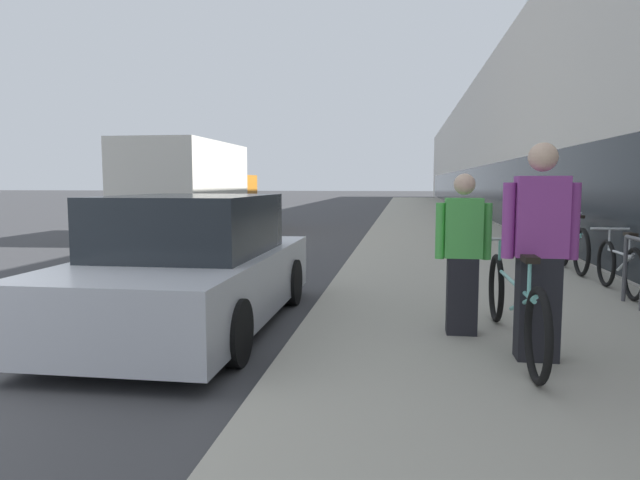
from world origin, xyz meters
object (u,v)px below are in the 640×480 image
bike_rack_hoop (634,264)px  cruiser_bike_middle (572,247)px  person_rider (539,252)px  parked_sedan_curbside (192,268)px  moving_truck (192,190)px  person_bystander (463,254)px  cruiser_bike_nearest (619,267)px  cruiser_bike_farthest (537,238)px  tandem_bicycle (513,305)px

bike_rack_hoop → cruiser_bike_middle: size_ratio=0.46×
person_rider → parked_sedan_curbside: size_ratio=0.43×
cruiser_bike_middle → person_rider: bearing=-108.3°
parked_sedan_curbside → moving_truck: (-3.88, 10.19, 0.73)m
person_rider → cruiser_bike_middle: (1.69, 5.13, -0.50)m
person_rider → person_bystander: (-0.54, 0.75, -0.12)m
person_bystander → cruiser_bike_middle: (2.24, 4.38, -0.38)m
cruiser_bike_nearest → moving_truck: bearing=138.4°
person_rider → cruiser_bike_farthest: size_ratio=1.11×
bike_rack_hoop → tandem_bicycle: bearing=-131.1°
cruiser_bike_middle → parked_sedan_curbside: 6.54m
tandem_bicycle → cruiser_bike_middle: bearing=69.2°
person_bystander → moving_truck: 12.52m
person_bystander → cruiser_bike_farthest: 6.97m
bike_rack_hoop → person_rider: bearing=-124.7°
person_rider → cruiser_bike_nearest: bearing=61.0°
moving_truck → cruiser_bike_middle: bearing=-34.2°
person_rider → moving_truck: 13.44m
cruiser_bike_middle → moving_truck: size_ratio=0.28×
parked_sedan_curbside → tandem_bicycle: bearing=-12.6°
tandem_bicycle → bike_rack_hoop: 2.70m
cruiser_bike_nearest → parked_sedan_curbside: (-5.22, -2.11, 0.18)m
bike_rack_hoop → cruiser_bike_middle: (0.05, 2.76, -0.10)m
tandem_bicycle → person_rider: (0.13, -0.34, 0.52)m
bike_rack_hoop → moving_truck: size_ratio=0.13×
cruiser_bike_nearest → parked_sedan_curbside: 5.63m
person_bystander → parked_sedan_curbside: size_ratio=0.37×
person_bystander → bike_rack_hoop: (2.19, 1.62, -0.28)m
bike_rack_hoop → cruiser_bike_farthest: (-0.01, 4.98, -0.16)m
tandem_bicycle → bike_rack_hoop: (1.77, 2.03, 0.12)m
cruiser_bike_farthest → cruiser_bike_nearest: bearing=-88.1°
tandem_bicycle → moving_truck: bearing=123.4°
cruiser_bike_middle → parked_sedan_curbside: parked_sedan_curbside is taller
parked_sedan_curbside → cruiser_bike_middle: bearing=38.2°
person_bystander → cruiser_bike_farthest: person_bystander is taller
person_rider → bike_rack_hoop: person_rider is taller
cruiser_bike_nearest → moving_truck: 12.20m
person_rider → cruiser_bike_middle: bearing=71.7°
bike_rack_hoop → cruiser_bike_farthest: 4.99m
person_rider → person_bystander: person_rider is taller
tandem_bicycle → cruiser_bike_farthest: (1.76, 7.02, -0.03)m
bike_rack_hoop → moving_truck: bearing=135.2°
person_rider → cruiser_bike_farthest: (1.63, 7.35, -0.56)m
cruiser_bike_middle → cruiser_bike_farthest: 2.23m
cruiser_bike_nearest → person_bystander: bearing=-133.5°
parked_sedan_curbside → person_rider: bearing=-17.3°
parked_sedan_curbside → bike_rack_hoop: bearing=14.2°
parked_sedan_curbside → cruiser_bike_farthest: bearing=51.0°
cruiser_bike_middle → moving_truck: 10.95m
cruiser_bike_nearest → cruiser_bike_farthest: (-0.14, 4.17, -0.01)m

